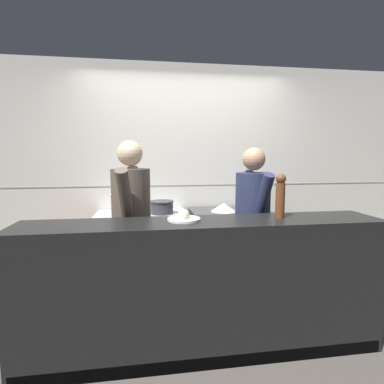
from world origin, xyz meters
TOP-DOWN VIEW (x-y plane):
  - ground_plane at (0.00, 0.00)m, footprint 14.00×14.00m
  - wall_back_tiled at (0.00, 1.37)m, footprint 8.00×0.06m
  - oven_range at (-0.53, 0.96)m, footprint 1.01×0.71m
  - prep_counter at (0.49, 0.96)m, footprint 0.91×0.65m
  - pass_counter at (-0.04, -0.17)m, footprint 2.73×0.45m
  - stock_pot at (-0.73, 0.93)m, footprint 0.26×0.26m
  - sauce_pot at (-0.30, 0.97)m, footprint 0.26×0.26m
  - mixing_bowl_steel at (0.40, 0.96)m, footprint 0.29×0.29m
  - plated_dish_main at (-0.19, -0.13)m, footprint 0.25×0.25m
  - pepper_mill at (0.56, -0.15)m, footprint 0.08×0.08m
  - chef_head_cook at (-0.60, 0.31)m, footprint 0.38×0.72m
  - chef_sous at (0.51, 0.34)m, footprint 0.35×0.70m

SIDE VIEW (x-z plane):
  - ground_plane at x=0.00m, z-range 0.00..0.00m
  - oven_range at x=-0.53m, z-range 0.00..0.88m
  - prep_counter at x=0.49m, z-range 0.00..0.88m
  - pass_counter at x=-0.04m, z-range 0.00..1.03m
  - chef_sous at x=0.51m, z-range 0.09..1.68m
  - chef_head_cook at x=-0.60m, z-range 0.09..1.74m
  - mixing_bowl_steel at x=0.40m, z-range 0.89..0.98m
  - sauce_pot at x=-0.30m, z-range 0.88..1.02m
  - stock_pot at x=-0.73m, z-range 0.88..1.11m
  - plated_dish_main at x=-0.19m, z-range 1.01..1.10m
  - pepper_mill at x=0.56m, z-range 1.04..1.39m
  - wall_back_tiled at x=0.00m, z-range 0.00..2.60m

